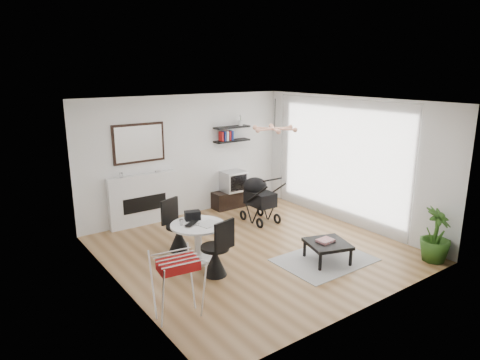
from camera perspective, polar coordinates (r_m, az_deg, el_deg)
floor at (r=8.02m, az=1.85°, el=-9.20°), size 5.00×5.00×0.00m
ceiling at (r=7.36m, az=2.02°, el=10.42°), size 5.00×5.00×0.00m
wall_back at (r=9.63m, az=-7.19°, el=3.20°), size 5.00×0.00×5.00m
wall_left at (r=6.42m, az=-16.08°, el=-3.07°), size 0.00×5.00×5.00m
wall_right at (r=9.28m, az=14.28°, el=2.42°), size 0.00×5.00×5.00m
sheer_curtain at (r=9.33m, az=12.95°, el=2.57°), size 0.04×3.60×2.60m
fireplace at (r=9.26m, az=-12.81°, el=-1.76°), size 1.50×0.17×2.16m
shelf_lower at (r=10.07m, az=-1.09°, el=5.26°), size 0.90×0.25×0.04m
shelf_upper at (r=10.02m, az=-1.10°, el=7.06°), size 0.90×0.25×0.04m
pendant_lamp at (r=8.08m, az=4.64°, el=6.84°), size 0.90×0.90×0.10m
tv_console at (r=10.33m, az=-0.83°, el=-2.47°), size 1.08×0.38×0.40m
crt_tv at (r=10.20m, az=-0.93°, el=-0.12°), size 0.55×0.48×0.48m
dining_table at (r=7.41m, az=-5.61°, el=-7.54°), size 0.93×0.93×0.68m
laptop at (r=7.28m, az=-6.21°, el=-5.92°), size 0.37×0.33×0.02m
black_bag at (r=7.51m, az=-6.35°, el=-4.71°), size 0.30×0.23×0.16m
newspaper at (r=7.31m, az=-4.21°, el=-5.85°), size 0.41×0.36×0.01m
drinking_glass at (r=7.30m, az=-7.83°, el=-5.57°), size 0.06×0.06×0.10m
chair_far at (r=7.95m, az=-8.28°, el=-7.21°), size 0.50×0.51×0.95m
chair_near at (r=6.96m, az=-3.20°, el=-10.29°), size 0.49×0.51×0.97m
drying_rack at (r=5.85m, az=-8.28°, el=-13.79°), size 0.66×0.63×0.89m
stroller at (r=9.31m, az=2.49°, el=-2.77°), size 0.55×0.89×1.06m
rug at (r=7.73m, az=11.21°, el=-10.40°), size 1.62×1.17×0.01m
coffee_table at (r=7.57m, az=11.59°, el=-8.41°), size 0.84×0.84×0.34m
magazines at (r=7.57m, az=11.32°, el=-7.92°), size 0.29×0.23×0.04m
potted_plant at (r=8.13m, az=24.66°, el=-6.70°), size 0.64×0.64×0.94m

